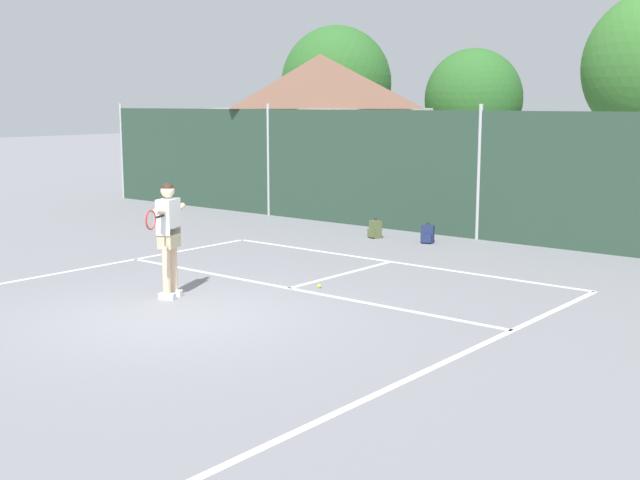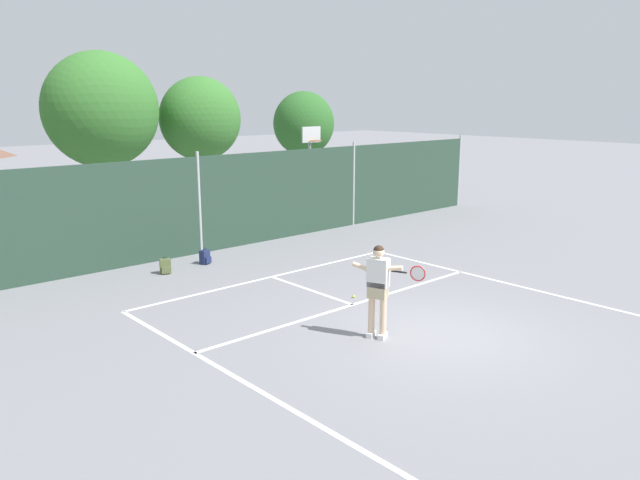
# 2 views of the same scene
# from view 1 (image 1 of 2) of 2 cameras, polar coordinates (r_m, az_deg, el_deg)

# --- Properties ---
(ground_plane) EXTENTS (120.00, 120.00, 0.00)m
(ground_plane) POSITION_cam_1_polar(r_m,az_deg,el_deg) (12.18, -9.92, -5.35)
(ground_plane) COLOR gray
(court_markings) EXTENTS (8.30, 11.10, 0.01)m
(court_markings) POSITION_cam_1_polar(r_m,az_deg,el_deg) (12.59, -7.69, -4.78)
(court_markings) COLOR white
(court_markings) RESTS_ON ground
(chainlink_fence) EXTENTS (26.09, 0.09, 3.07)m
(chainlink_fence) POSITION_cam_1_polar(r_m,az_deg,el_deg) (18.97, 11.00, 4.42)
(chainlink_fence) COLOR #284233
(chainlink_fence) RESTS_ON ground
(clubhouse_building) EXTENTS (5.56, 5.73, 4.61)m
(clubhouse_building) POSITION_cam_1_polar(r_m,az_deg,el_deg) (26.42, -0.01, 8.01)
(clubhouse_building) COLOR beige
(clubhouse_building) RESTS_ON ground
(treeline_backdrop) EXTENTS (27.20, 4.23, 6.50)m
(treeline_backdrop) POSITION_cam_1_polar(r_m,az_deg,el_deg) (27.73, 18.20, 10.45)
(treeline_backdrop) COLOR brown
(treeline_backdrop) RESTS_ON ground
(tennis_player) EXTENTS (0.69, 1.31, 1.85)m
(tennis_player) POSITION_cam_1_polar(r_m,az_deg,el_deg) (13.20, -10.50, 0.72)
(tennis_player) COLOR silver
(tennis_player) RESTS_ON ground
(tennis_ball) EXTENTS (0.07, 0.07, 0.07)m
(tennis_ball) POSITION_cam_1_polar(r_m,az_deg,el_deg) (13.88, -0.06, -3.22)
(tennis_ball) COLOR #CCE033
(tennis_ball) RESTS_ON ground
(backpack_olive) EXTENTS (0.33, 0.31, 0.46)m
(backpack_olive) POSITION_cam_1_polar(r_m,az_deg,el_deg) (18.99, 3.84, 0.72)
(backpack_olive) COLOR #566038
(backpack_olive) RESTS_ON ground
(backpack_navy) EXTENTS (0.33, 0.32, 0.46)m
(backpack_navy) POSITION_cam_1_polar(r_m,az_deg,el_deg) (18.40, 7.48, 0.37)
(backpack_navy) COLOR navy
(backpack_navy) RESTS_ON ground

